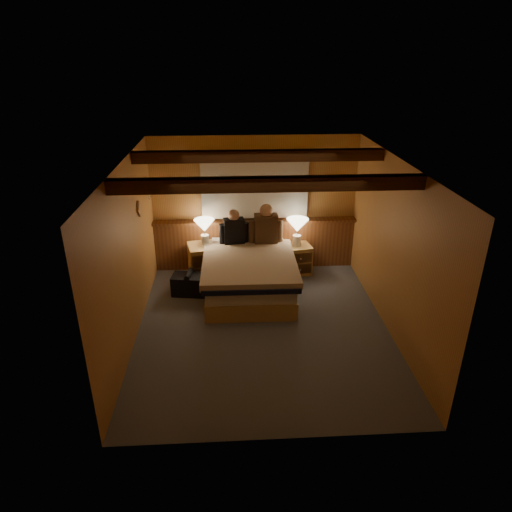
{
  "coord_description": "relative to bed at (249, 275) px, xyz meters",
  "views": [
    {
      "loc": [
        -0.44,
        -5.61,
        3.7
      ],
      "look_at": [
        -0.08,
        0.4,
        0.96
      ],
      "focal_mm": 32.0,
      "sensor_mm": 36.0,
      "label": 1
    }
  ],
  "objects": [
    {
      "name": "ceiling",
      "position": [
        0.15,
        -1.04,
        2.06
      ],
      "size": [
        4.2,
        4.2,
        0.0
      ],
      "primitive_type": "plane",
      "rotation": [
        3.14,
        0.0,
        0.0
      ],
      "color": "gold",
      "rests_on": "wall_back"
    },
    {
      "name": "ceiling_beams",
      "position": [
        0.15,
        -0.89,
        1.97
      ],
      "size": [
        3.6,
        1.65,
        0.16
      ],
      "color": "#4F2C13",
      "rests_on": "ceiling"
    },
    {
      "name": "curtain_window",
      "position": [
        0.15,
        0.99,
        1.19
      ],
      "size": [
        2.18,
        0.09,
        1.11
      ],
      "color": "#4F2C13",
      "rests_on": "wall_back"
    },
    {
      "name": "duffel_bag",
      "position": [
        -0.98,
        0.04,
        -0.16
      ],
      "size": [
        0.6,
        0.41,
        0.4
      ],
      "rotation": [
        0.0,
        0.0,
        -0.15
      ],
      "color": "black",
      "rests_on": "floor"
    },
    {
      "name": "person_left",
      "position": [
        -0.23,
        0.65,
        0.55
      ],
      "size": [
        0.51,
        0.24,
        0.62
      ],
      "rotation": [
        0.0,
        0.0,
        0.13
      ],
      "color": "black",
      "rests_on": "bed"
    },
    {
      "name": "framed_print",
      "position": [
        1.5,
        1.04,
        1.21
      ],
      "size": [
        0.3,
        0.04,
        0.25
      ],
      "color": "tan",
      "rests_on": "wall_back"
    },
    {
      "name": "person_right",
      "position": [
        0.32,
        0.65,
        0.59
      ],
      "size": [
        0.58,
        0.24,
        0.71
      ],
      "rotation": [
        0.0,
        0.0,
        0.03
      ],
      "color": "#4A311D",
      "rests_on": "bed"
    },
    {
      "name": "floor",
      "position": [
        0.15,
        -1.04,
        -0.34
      ],
      "size": [
        4.2,
        4.2,
        0.0
      ],
      "primitive_type": "plane",
      "color": "#4D515C",
      "rests_on": "ground"
    },
    {
      "name": "coat_rail",
      "position": [
        -1.57,
        0.54,
        1.33
      ],
      "size": [
        0.05,
        0.55,
        0.24
      ],
      "color": "white",
      "rests_on": "wall_left"
    },
    {
      "name": "wall_left",
      "position": [
        -1.65,
        -1.04,
        0.86
      ],
      "size": [
        0.0,
        4.2,
        4.2
      ],
      "primitive_type": "plane",
      "rotation": [
        1.57,
        0.0,
        1.57
      ],
      "color": "#C48146",
      "rests_on": "floor"
    },
    {
      "name": "wainscot",
      "position": [
        0.15,
        1.0,
        0.15
      ],
      "size": [
        3.6,
        0.23,
        0.94
      ],
      "color": "brown",
      "rests_on": "wall_back"
    },
    {
      "name": "lamp_left",
      "position": [
        -0.73,
        0.67,
        0.6
      ],
      "size": [
        0.35,
        0.35,
        0.46
      ],
      "color": "white",
      "rests_on": "nightstand_left"
    },
    {
      "name": "nightstand_right",
      "position": [
        0.88,
        0.72,
        -0.07
      ],
      "size": [
        0.56,
        0.52,
        0.53
      ],
      "rotation": [
        0.0,
        0.0,
        0.19
      ],
      "color": "tan",
      "rests_on": "floor"
    },
    {
      "name": "lamp_right",
      "position": [
        0.88,
        0.72,
        0.54
      ],
      "size": [
        0.38,
        0.38,
        0.5
      ],
      "color": "white",
      "rests_on": "nightstand_right"
    },
    {
      "name": "wall_front",
      "position": [
        0.15,
        -3.14,
        0.86
      ],
      "size": [
        3.6,
        0.0,
        3.6
      ],
      "primitive_type": "plane",
      "rotation": [
        -1.57,
        0.0,
        0.0
      ],
      "color": "#C48146",
      "rests_on": "floor"
    },
    {
      "name": "wall_back",
      "position": [
        0.15,
        1.06,
        0.86
      ],
      "size": [
        3.6,
        0.0,
        3.6
      ],
      "primitive_type": "plane",
      "rotation": [
        1.57,
        0.0,
        0.0
      ],
      "color": "#C48146",
      "rests_on": "floor"
    },
    {
      "name": "wall_right",
      "position": [
        1.95,
        -1.04,
        0.86
      ],
      "size": [
        0.0,
        4.2,
        4.2
      ],
      "primitive_type": "plane",
      "rotation": [
        1.57,
        0.0,
        -1.57
      ],
      "color": "#C48146",
      "rests_on": "floor"
    },
    {
      "name": "bed",
      "position": [
        0.0,
        0.0,
        0.0
      ],
      "size": [
        1.5,
        1.91,
        0.65
      ],
      "rotation": [
        0.0,
        0.0,
        -0.01
      ],
      "color": "tan",
      "rests_on": "floor"
    },
    {
      "name": "nightstand_left",
      "position": [
        -0.74,
        0.62,
        -0.03
      ],
      "size": [
        0.64,
        0.6,
        0.62
      ],
      "rotation": [
        0.0,
        0.0,
        0.19
      ],
      "color": "tan",
      "rests_on": "floor"
    }
  ]
}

